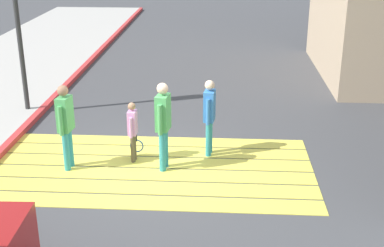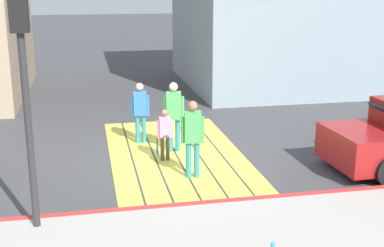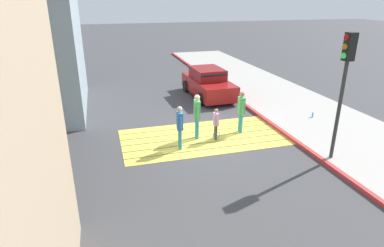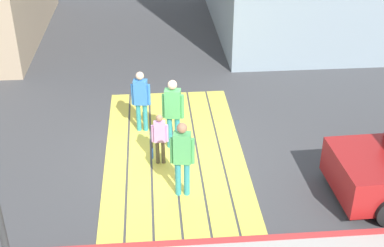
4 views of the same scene
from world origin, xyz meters
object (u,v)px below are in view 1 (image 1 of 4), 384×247
object	(u,v)px
pedestrian_adult_lead	(163,120)
pedestrian_child_with_racket	(133,129)
pedestrian_adult_trailing	(209,112)
pedestrian_adult_side	(65,121)

from	to	relation	value
pedestrian_adult_lead	pedestrian_child_with_racket	world-z (taller)	pedestrian_adult_lead
pedestrian_adult_lead	pedestrian_adult_trailing	world-z (taller)	pedestrian_adult_lead
pedestrian_adult_trailing	pedestrian_adult_side	bearing A→B (deg)	-163.06
pedestrian_child_with_racket	pedestrian_adult_trailing	bearing A→B (deg)	14.84
pedestrian_adult_trailing	pedestrian_child_with_racket	distance (m)	1.60
pedestrian_adult_lead	pedestrian_adult_side	bearing A→B (deg)	-177.33
pedestrian_adult_trailing	pedestrian_child_with_racket	bearing A→B (deg)	-165.16
pedestrian_adult_lead	pedestrian_adult_trailing	bearing A→B (deg)	40.85
pedestrian_adult_lead	pedestrian_child_with_racket	distance (m)	0.81
pedestrian_child_with_racket	pedestrian_adult_side	bearing A→B (deg)	-160.51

